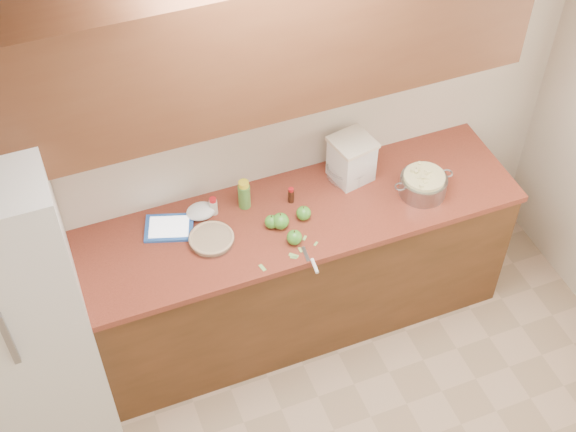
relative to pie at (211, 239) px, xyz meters
name	(u,v)px	position (x,y,z in m)	size (l,w,h in m)	color
room_shell	(419,414)	(0.40, -1.45, 0.36)	(3.60, 3.60, 3.60)	tan
counter_run	(282,273)	(0.40, 0.02, -0.48)	(2.64, 0.68, 0.92)	#5A3219
upper_cabinets	(267,40)	(0.40, 0.18, 1.01)	(2.60, 0.34, 0.70)	#57301A
fridge	(8,304)	(-1.04, -0.01, -0.04)	(0.70, 0.70, 1.80)	white
pie	(211,239)	(0.00, 0.00, 0.00)	(0.24, 0.24, 0.04)	silver
colander	(423,184)	(1.19, -0.08, 0.04)	(0.35, 0.26, 0.13)	gray
flour_canister	(352,159)	(0.87, 0.18, 0.11)	(0.25, 0.25, 0.27)	white
tablet	(169,228)	(-0.18, 0.17, -0.01)	(0.30, 0.26, 0.02)	blue
paring_knife	(313,264)	(0.43, -0.34, -0.01)	(0.04, 0.19, 0.02)	gray
lemon_bottle	(244,195)	(0.25, 0.18, 0.07)	(0.07, 0.07, 0.18)	#4C8C38
cinnamon_shaker	(213,206)	(0.07, 0.19, 0.03)	(0.04, 0.04, 0.11)	beige
vanilla_bottle	(291,195)	(0.49, 0.12, 0.03)	(0.03, 0.03, 0.10)	black
mixing_bowl	(347,170)	(0.85, 0.19, 0.03)	(0.24, 0.24, 0.09)	silver
paper_towel	(201,211)	(0.00, 0.20, 0.01)	(0.16, 0.13, 0.07)	white
apple_left	(271,222)	(0.33, -0.01, 0.02)	(0.07, 0.07, 0.09)	#429029
apple_center	(281,221)	(0.37, -0.03, 0.02)	(0.09, 0.09, 0.10)	#429029
apple_front	(294,237)	(0.40, -0.16, 0.02)	(0.08, 0.08, 0.09)	#429029
apple_extra	(304,213)	(0.51, -0.02, 0.02)	(0.08, 0.08, 0.09)	#429029
peel_a	(294,255)	(0.36, -0.24, -0.02)	(0.05, 0.02, 0.00)	#89C15E
peel_b	(293,257)	(0.36, -0.26, -0.02)	(0.03, 0.01, 0.00)	#89C15E
peel_c	(262,268)	(0.18, -0.26, -0.02)	(0.05, 0.02, 0.00)	#89C15E
peel_d	(316,244)	(0.50, -0.21, -0.02)	(0.03, 0.01, 0.00)	#89C15E
peel_e	(300,250)	(0.41, -0.22, -0.02)	(0.03, 0.01, 0.00)	#89C15E
peel_f	(305,238)	(0.46, -0.15, -0.02)	(0.03, 0.01, 0.00)	#89C15E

